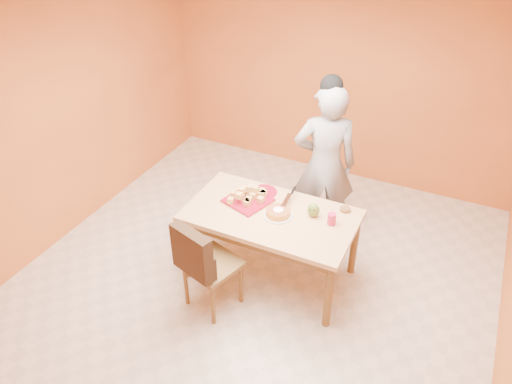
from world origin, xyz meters
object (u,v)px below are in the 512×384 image
at_px(dining_chair, 211,264).
at_px(checker_tin, 345,209).
at_px(dining_table, 271,222).
at_px(red_dinner_plate, 264,192).
at_px(person, 325,165).
at_px(egg_ornament, 313,210).
at_px(magenta_glass, 332,219).
at_px(sponge_cake, 278,212).
at_px(pastry_platter, 248,200).

xyz_separation_m(dining_chair, checker_tin, (0.93, 0.96, 0.26)).
height_order(dining_table, checker_tin, checker_tin).
xyz_separation_m(dining_table, red_dinner_plate, (-0.21, 0.30, 0.10)).
relative_size(dining_table, red_dinner_plate, 6.27).
xyz_separation_m(person, checker_tin, (0.39, -0.49, -0.12)).
relative_size(person, egg_ornament, 12.31).
distance_m(dining_table, red_dinner_plate, 0.38).
xyz_separation_m(dining_table, magenta_glass, (0.56, 0.10, 0.15)).
distance_m(dining_chair, sponge_cake, 0.78).
xyz_separation_m(egg_ornament, checker_tin, (0.24, 0.22, -0.06)).
xyz_separation_m(person, pastry_platter, (-0.51, -0.75, -0.13)).
distance_m(egg_ornament, magenta_glass, 0.20).
relative_size(red_dinner_plate, checker_tin, 2.57).
bearing_deg(person, egg_ornament, 78.26).
bearing_deg(red_dinner_plate, dining_chair, -96.36).
bearing_deg(pastry_platter, sponge_cake, -13.37).
xyz_separation_m(pastry_platter, magenta_glass, (0.85, 0.01, 0.05)).
height_order(magenta_glass, checker_tin, magenta_glass).
bearing_deg(sponge_cake, dining_table, -178.10).
bearing_deg(pastry_platter, person, 55.80).
height_order(egg_ornament, checker_tin, egg_ornament).
distance_m(magenta_glass, checker_tin, 0.26).
height_order(dining_chair, egg_ornament, dining_chair).
height_order(dining_chair, person, person).
xyz_separation_m(dining_chair, magenta_glass, (0.87, 0.71, 0.31)).
bearing_deg(dining_table, red_dinner_plate, 124.98).
distance_m(person, pastry_platter, 0.92).
bearing_deg(egg_ornament, checker_tin, 64.82).
bearing_deg(checker_tin, pastry_platter, -163.72).
bearing_deg(egg_ornament, magenta_glass, 12.19).
xyz_separation_m(dining_chair, sponge_cake, (0.38, 0.62, 0.29)).
bearing_deg(dining_chair, dining_table, 80.01).
relative_size(egg_ornament, magenta_glass, 1.29).
relative_size(dining_table, egg_ornament, 10.96).
relative_size(red_dinner_plate, egg_ornament, 1.75).
xyz_separation_m(dining_table, egg_ornament, (0.37, 0.13, 0.17)).
relative_size(red_dinner_plate, sponge_cake, 1.11).
bearing_deg(sponge_cake, person, 79.52).
bearing_deg(pastry_platter, dining_chair, -92.10).
distance_m(dining_table, pastry_platter, 0.32).
height_order(pastry_platter, checker_tin, checker_tin).
xyz_separation_m(egg_ornament, magenta_glass, (0.19, -0.04, -0.02)).
xyz_separation_m(sponge_cake, magenta_glass, (0.49, 0.09, 0.02)).
relative_size(sponge_cake, magenta_glass, 2.04).
bearing_deg(red_dinner_plate, person, 51.26).
bearing_deg(red_dinner_plate, egg_ornament, -15.67).
bearing_deg(person, pastry_platter, 32.59).
relative_size(dining_chair, person, 0.55).
relative_size(dining_chair, checker_tin, 9.90).
distance_m(pastry_platter, red_dinner_plate, 0.22).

